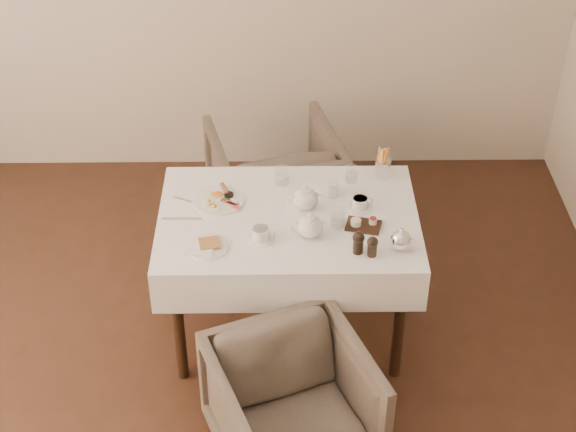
# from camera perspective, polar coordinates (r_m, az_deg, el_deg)

# --- Properties ---
(table) EXTENTS (1.28, 0.88, 0.75)m
(table) POSITION_cam_1_polar(r_m,az_deg,el_deg) (4.40, 0.01, -1.22)
(table) COLOR black
(table) RESTS_ON ground
(armchair_near) EXTENTS (0.87, 0.88, 0.62)m
(armchair_near) POSITION_cam_1_polar(r_m,az_deg,el_deg) (4.02, 0.30, -12.31)
(armchair_near) COLOR #4F453A
(armchair_near) RESTS_ON ground
(armchair_far) EXTENTS (0.88, 0.90, 0.67)m
(armchair_far) POSITION_cam_1_polar(r_m,az_deg,el_deg) (5.30, -0.85, 2.25)
(armchair_far) COLOR #4F453A
(armchair_far) RESTS_ON ground
(breakfast_plate) EXTENTS (0.26, 0.26, 0.03)m
(breakfast_plate) POSITION_cam_1_polar(r_m,az_deg,el_deg) (4.44, -4.48, 1.07)
(breakfast_plate) COLOR white
(breakfast_plate) RESTS_ON table
(side_plate) EXTENTS (0.20, 0.19, 0.02)m
(side_plate) POSITION_cam_1_polar(r_m,az_deg,el_deg) (4.14, -5.35, -2.00)
(side_plate) COLOR white
(side_plate) RESTS_ON table
(teapot_centre) EXTENTS (0.20, 0.17, 0.14)m
(teapot_centre) POSITION_cam_1_polar(r_m,az_deg,el_deg) (4.33, 1.12, 1.21)
(teapot_centre) COLOR white
(teapot_centre) RESTS_ON table
(teapot_front) EXTENTS (0.19, 0.16, 0.14)m
(teapot_front) POSITION_cam_1_polar(r_m,az_deg,el_deg) (4.16, 1.41, -0.55)
(teapot_front) COLOR white
(teapot_front) RESTS_ON table
(creamer) EXTENTS (0.07, 0.07, 0.08)m
(creamer) POSITION_cam_1_polar(r_m,az_deg,el_deg) (4.45, 2.82, 1.78)
(creamer) COLOR white
(creamer) RESTS_ON table
(teacup_near) EXTENTS (0.13, 0.13, 0.07)m
(teacup_near) POSITION_cam_1_polar(r_m,az_deg,el_deg) (4.16, -1.77, -1.19)
(teacup_near) COLOR white
(teacup_near) RESTS_ON table
(teacup_far) EXTENTS (0.13, 0.13, 0.06)m
(teacup_far) POSITION_cam_1_polar(r_m,az_deg,el_deg) (4.38, 4.68, 0.81)
(teacup_far) COLOR white
(teacup_far) RESTS_ON table
(glass_left) EXTENTS (0.08, 0.08, 0.10)m
(glass_left) POSITION_cam_1_polar(r_m,az_deg,el_deg) (4.53, -0.40, 2.65)
(glass_left) COLOR silver
(glass_left) RESTS_ON table
(glass_mid) EXTENTS (0.08, 0.08, 0.10)m
(glass_mid) POSITION_cam_1_polar(r_m,az_deg,el_deg) (4.24, 3.27, -0.07)
(glass_mid) COLOR silver
(glass_mid) RESTS_ON table
(glass_right) EXTENTS (0.08, 0.08, 0.09)m
(glass_right) POSITION_cam_1_polar(r_m,az_deg,el_deg) (4.56, 4.12, 2.74)
(glass_right) COLOR silver
(glass_right) RESTS_ON table
(condiment_board) EXTENTS (0.19, 0.15, 0.04)m
(condiment_board) POSITION_cam_1_polar(r_m,az_deg,el_deg) (4.26, 4.88, -0.54)
(condiment_board) COLOR black
(condiment_board) RESTS_ON table
(pepper_mill_left) EXTENTS (0.06, 0.06, 0.12)m
(pepper_mill_left) POSITION_cam_1_polar(r_m,az_deg,el_deg) (4.08, 4.57, -1.72)
(pepper_mill_left) COLOR black
(pepper_mill_left) RESTS_ON table
(pepper_mill_right) EXTENTS (0.06, 0.06, 0.11)m
(pepper_mill_right) POSITION_cam_1_polar(r_m,az_deg,el_deg) (4.07, 5.48, -1.97)
(pepper_mill_right) COLOR black
(pepper_mill_right) RESTS_ON table
(silver_pot) EXTENTS (0.15, 0.14, 0.13)m
(silver_pot) POSITION_cam_1_polar(r_m,az_deg,el_deg) (4.11, 7.29, -1.47)
(silver_pot) COLOR white
(silver_pot) RESTS_ON table
(fries_cup) EXTENTS (0.08, 0.08, 0.18)m
(fries_cup) POSITION_cam_1_polar(r_m,az_deg,el_deg) (4.59, 6.17, 3.35)
(fries_cup) COLOR silver
(fries_cup) RESTS_ON table
(cutlery_fork) EXTENTS (0.16, 0.09, 0.00)m
(cutlery_fork) POSITION_cam_1_polar(r_m,az_deg,el_deg) (4.45, -6.48, 0.96)
(cutlery_fork) COLOR silver
(cutlery_fork) RESTS_ON table
(cutlery_knife) EXTENTS (0.20, 0.02, 0.00)m
(cutlery_knife) POSITION_cam_1_polar(r_m,az_deg,el_deg) (4.34, -6.90, -0.18)
(cutlery_knife) COLOR silver
(cutlery_knife) RESTS_ON table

